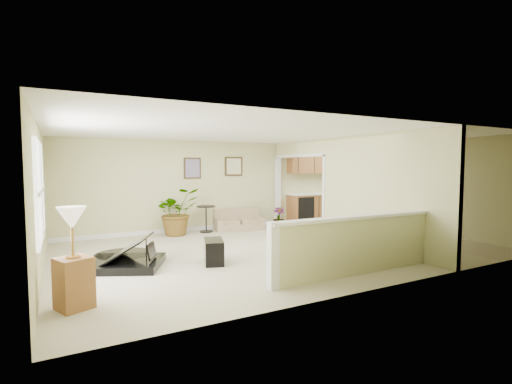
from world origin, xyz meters
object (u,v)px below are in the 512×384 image
piano_bench (214,251)px  accent_table (206,215)px  small_plant (279,219)px  piano (120,238)px  loveseat (238,219)px  palm_plant (177,212)px  lamp_stand (73,266)px

piano_bench → accent_table: accent_table is taller
small_plant → piano: bearing=-154.9°
loveseat → palm_plant: size_ratio=1.19×
palm_plant → accent_table: bearing=2.7°
piano → accent_table: 3.63m
palm_plant → lamp_stand: 5.05m
piano → lamp_stand: size_ratio=1.43×
accent_table → lamp_stand: bearing=-127.9°
piano → loveseat: piano is taller
piano → palm_plant: palm_plant is taller
loveseat → palm_plant: bearing=-167.5°
accent_table → piano: bearing=-135.6°
accent_table → piano_bench: bearing=-108.1°
loveseat → piano_bench: bearing=-110.5°
piano → lamp_stand: lamp_stand is taller
loveseat → lamp_stand: size_ratio=1.15×
piano_bench → accent_table: (1.03, 3.15, 0.24)m
small_plant → lamp_stand: lamp_stand is taller
palm_plant → lamp_stand: (-2.59, -4.34, -0.06)m
small_plant → lamp_stand: bearing=-143.8°
loveseat → small_plant: (1.18, -0.31, -0.04)m
palm_plant → small_plant: bearing=-5.5°
piano → piano_bench: 1.70m
piano → small_plant: piano is taller
accent_table → lamp_stand: 5.55m
accent_table → palm_plant: bearing=-177.3°
lamp_stand → piano_bench: bearing=27.3°
loveseat → small_plant: 1.22m
accent_table → small_plant: (2.13, -0.33, -0.21)m
small_plant → lamp_stand: 6.88m
piano → accent_table: bearing=69.2°
loveseat → palm_plant: 1.81m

